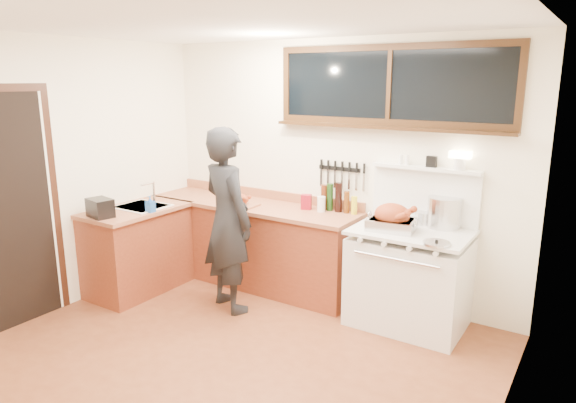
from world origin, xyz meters
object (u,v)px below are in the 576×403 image
Objects in this scene: man at (228,220)px; roast_turkey at (392,219)px; cutting_board at (241,201)px; vintage_stove at (409,276)px.

man is 1.55m from roast_turkey.
cutting_board is at bearing 114.25° from man.
roast_turkey is (1.67, 0.03, 0.05)m from cutting_board.
vintage_stove is 3.50× the size of roast_turkey.
man is 4.94× the size of cutting_board.
vintage_stove is at bearing 31.59° from roast_turkey.
man reaches higher than cutting_board.
vintage_stove reaches higher than roast_turkey.
man is at bearing -159.17° from vintage_stove.
cutting_board is (-0.22, 0.49, 0.06)m from man.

